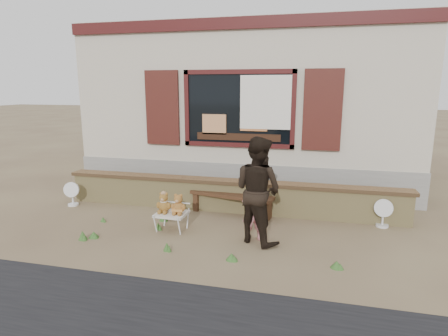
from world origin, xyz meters
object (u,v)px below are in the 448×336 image
(teddy_bear_left, at_px, (164,202))
(teddy_bear_right, at_px, (179,204))
(folding_chair, at_px, (172,214))
(adult, at_px, (258,190))
(child, at_px, (253,210))
(bench, at_px, (231,199))

(teddy_bear_left, relative_size, teddy_bear_right, 1.01)
(folding_chair, bearing_deg, teddy_bear_right, -0.00)
(teddy_bear_right, height_order, adult, adult)
(teddy_bear_left, bearing_deg, adult, -1.76)
(teddy_bear_right, relative_size, child, 0.36)
(teddy_bear_left, height_order, adult, adult)
(teddy_bear_right, distance_m, adult, 1.47)
(bench, xyz_separation_m, teddy_bear_left, (-1.00, -1.08, 0.19))
(teddy_bear_left, distance_m, child, 1.63)
(bench, height_order, teddy_bear_right, teddy_bear_right)
(bench, height_order, child, child)
(teddy_bear_left, bearing_deg, teddy_bear_right, 0.00)
(child, bearing_deg, folding_chair, -26.92)
(child, distance_m, adult, 0.37)
(folding_chair, relative_size, teddy_bear_right, 1.49)
(bench, height_order, adult, adult)
(child, relative_size, adult, 0.59)
(teddy_bear_left, relative_size, adult, 0.21)
(folding_chair, relative_size, teddy_bear_left, 1.47)
(folding_chair, xyz_separation_m, teddy_bear_left, (-0.14, 0.01, 0.22))
(teddy_bear_right, bearing_deg, folding_chair, 180.00)
(folding_chair, height_order, child, child)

